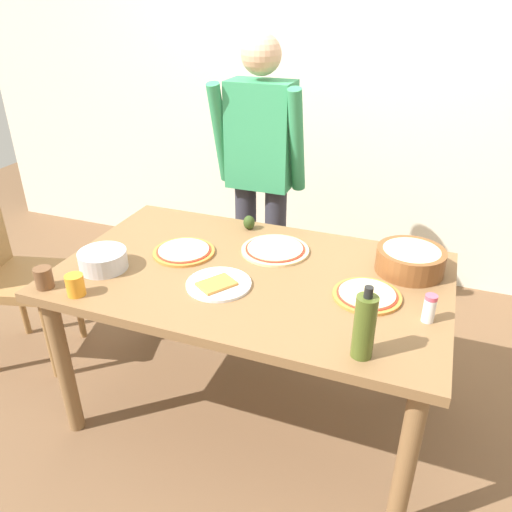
% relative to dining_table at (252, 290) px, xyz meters
% --- Properties ---
extents(ground, '(8.00, 8.00, 0.00)m').
position_rel_dining_table_xyz_m(ground, '(0.00, 0.00, -0.67)').
color(ground, brown).
extents(wall_back, '(5.60, 0.10, 2.60)m').
position_rel_dining_table_xyz_m(wall_back, '(0.00, 1.60, 0.63)').
color(wall_back, silver).
rests_on(wall_back, ground).
extents(dining_table, '(1.60, 0.96, 0.76)m').
position_rel_dining_table_xyz_m(dining_table, '(0.00, 0.00, 0.00)').
color(dining_table, brown).
rests_on(dining_table, ground).
extents(person_cook, '(0.49, 0.25, 1.62)m').
position_rel_dining_table_xyz_m(person_cook, '(-0.24, 0.76, 0.27)').
color(person_cook, '#2D2D38').
rests_on(person_cook, ground).
extents(chair_wooden_left, '(0.49, 0.49, 0.95)m').
position_rel_dining_table_xyz_m(chair_wooden_left, '(-1.32, -0.05, -0.13)').
color(chair_wooden_left, olive).
rests_on(chair_wooden_left, ground).
extents(pizza_raw_on_board, '(0.30, 0.30, 0.02)m').
position_rel_dining_table_xyz_m(pizza_raw_on_board, '(0.03, 0.21, 0.10)').
color(pizza_raw_on_board, beige).
rests_on(pizza_raw_on_board, dining_table).
extents(pizza_cooked_on_tray, '(0.26, 0.26, 0.02)m').
position_rel_dining_table_xyz_m(pizza_cooked_on_tray, '(0.48, -0.02, 0.10)').
color(pizza_cooked_on_tray, '#C67A33').
rests_on(pizza_cooked_on_tray, dining_table).
extents(pizza_second_cooked, '(0.27, 0.27, 0.02)m').
position_rel_dining_table_xyz_m(pizza_second_cooked, '(-0.34, 0.05, 0.10)').
color(pizza_second_cooked, '#C67A33').
rests_on(pizza_second_cooked, dining_table).
extents(plate_with_slice, '(0.26, 0.26, 0.02)m').
position_rel_dining_table_xyz_m(plate_with_slice, '(-0.08, -0.15, 0.10)').
color(plate_with_slice, white).
rests_on(plate_with_slice, dining_table).
extents(popcorn_bowl, '(0.28, 0.28, 0.11)m').
position_rel_dining_table_xyz_m(popcorn_bowl, '(0.61, 0.24, 0.15)').
color(popcorn_bowl, brown).
rests_on(popcorn_bowl, dining_table).
extents(mixing_bowl_steel, '(0.20, 0.20, 0.08)m').
position_rel_dining_table_xyz_m(mixing_bowl_steel, '(-0.59, -0.19, 0.13)').
color(mixing_bowl_steel, '#B7B7BC').
rests_on(mixing_bowl_steel, dining_table).
extents(olive_oil_bottle, '(0.07, 0.07, 0.26)m').
position_rel_dining_table_xyz_m(olive_oil_bottle, '(0.52, -0.38, 0.20)').
color(olive_oil_bottle, '#47561E').
rests_on(olive_oil_bottle, dining_table).
extents(cup_orange, '(0.07, 0.07, 0.08)m').
position_rel_dining_table_xyz_m(cup_orange, '(-0.57, -0.40, 0.13)').
color(cup_orange, orange).
rests_on(cup_orange, dining_table).
extents(cup_small_brown, '(0.07, 0.07, 0.08)m').
position_rel_dining_table_xyz_m(cup_small_brown, '(-0.72, -0.40, 0.13)').
color(cup_small_brown, brown).
rests_on(cup_small_brown, dining_table).
extents(salt_shaker, '(0.04, 0.04, 0.11)m').
position_rel_dining_table_xyz_m(salt_shaker, '(0.71, -0.10, 0.14)').
color(salt_shaker, white).
rests_on(salt_shaker, dining_table).
extents(avocado, '(0.06, 0.06, 0.07)m').
position_rel_dining_table_xyz_m(avocado, '(-0.16, 0.39, 0.13)').
color(avocado, '#2D4219').
rests_on(avocado, dining_table).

